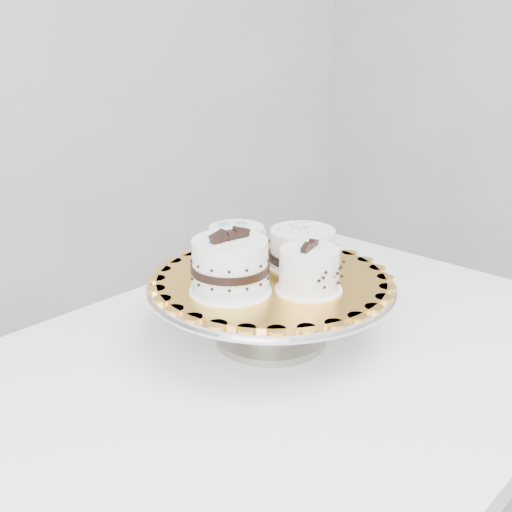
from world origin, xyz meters
TOP-DOWN VIEW (x-y plane):
  - table at (0.08, 0.24)m, footprint 1.23×0.90m
  - cake_stand at (0.12, 0.29)m, footprint 0.39×0.39m
  - cake_board at (0.12, 0.29)m, footprint 0.41×0.41m
  - cake_swirl at (0.13, 0.22)m, footprint 0.12×0.12m
  - cake_banded at (0.04, 0.29)m, footprint 0.12×0.12m
  - cake_dots at (0.12, 0.37)m, footprint 0.12×0.12m
  - cake_ribbon at (0.20, 0.30)m, footprint 0.14×0.14m

SIDE VIEW (x-z plane):
  - table at x=0.08m, z-range 0.29..1.04m
  - cake_stand at x=0.12m, z-range 0.77..0.88m
  - cake_board at x=0.12m, z-range 0.86..0.86m
  - cake_ribbon at x=0.20m, z-range 0.86..0.92m
  - cake_swirl at x=0.13m, z-range 0.85..0.93m
  - cake_dots at x=0.12m, z-range 0.86..0.93m
  - cake_banded at x=0.04m, z-range 0.85..0.95m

